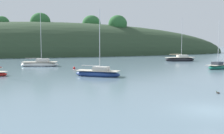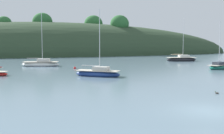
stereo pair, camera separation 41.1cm
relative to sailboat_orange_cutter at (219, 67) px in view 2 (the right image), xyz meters
name	(u,v)px [view 2 (the right image)]	position (x,y,z in m)	size (l,w,h in m)	color
ground_plane	(208,111)	(-20.88, -22.99, -0.37)	(400.00, 400.00, 0.00)	slate
far_shoreline_hill	(56,55)	(-20.91, 61.55, -0.25)	(150.00, 36.00, 27.20)	#2D422B
sailboat_orange_cutter	(219,67)	(0.00, 0.00, 0.00)	(6.29, 4.12, 8.55)	#196B56
sailboat_white_near	(98,73)	(-22.87, -2.86, 0.02)	(6.39, 5.70, 9.31)	navy
sailboat_navy_dinghy	(182,59)	(4.67, 18.66, 0.08)	(7.91, 3.93, 10.89)	#232328
sailboat_grey_yawl	(41,64)	(-29.20, 15.28, 0.06)	(7.57, 4.37, 10.49)	white
mooring_buoy_channel	(75,68)	(-23.90, 8.36, -0.25)	(0.44, 0.44, 0.54)	red
duck_straggler	(217,93)	(-16.10, -18.27, -0.32)	(0.28, 0.42, 0.24)	#2D2823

